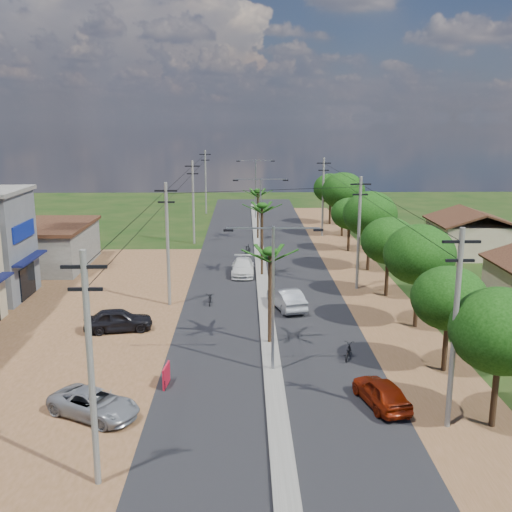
% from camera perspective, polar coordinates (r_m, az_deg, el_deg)
% --- Properties ---
extents(ground, '(160.00, 160.00, 0.00)m').
position_cam_1_polar(ground, '(32.92, 1.58, -10.99)').
color(ground, black).
rests_on(ground, ground).
extents(road, '(12.00, 110.00, 0.04)m').
position_cam_1_polar(road, '(47.00, 0.74, -3.51)').
color(road, black).
rests_on(road, ground).
extents(median, '(1.00, 90.00, 0.18)m').
position_cam_1_polar(median, '(49.87, 0.63, -2.45)').
color(median, '#605E56').
rests_on(median, ground).
extents(dirt_lot_west, '(18.00, 46.00, 0.04)m').
position_cam_1_polar(dirt_lot_west, '(42.54, -19.70, -6.10)').
color(dirt_lot_west, brown).
rests_on(dirt_lot_west, ground).
extents(dirt_shoulder_east, '(5.00, 90.00, 0.03)m').
position_cam_1_polar(dirt_shoulder_east, '(48.03, 10.95, -3.40)').
color(dirt_shoulder_east, brown).
rests_on(dirt_shoulder_east, ground).
extents(low_shed, '(10.40, 10.40, 3.95)m').
position_cam_1_polar(low_shed, '(58.59, -20.54, 0.94)').
color(low_shed, '#605E56').
rests_on(low_shed, ground).
extents(house_east_far, '(7.60, 7.50, 4.60)m').
position_cam_1_polar(house_east_far, '(63.20, 19.77, 2.23)').
color(house_east_far, tan).
rests_on(house_east_far, ground).
extents(tree_east_a, '(4.40, 4.40, 6.37)m').
position_cam_1_polar(tree_east_a, '(27.88, 22.29, -6.62)').
color(tree_east_a, black).
rests_on(tree_east_a, ground).
extents(tree_east_b, '(4.00, 4.00, 5.83)m').
position_cam_1_polar(tree_east_b, '(33.23, 17.90, -3.84)').
color(tree_east_b, black).
rests_on(tree_east_b, ground).
extents(tree_east_c, '(4.60, 4.60, 6.83)m').
position_cam_1_polar(tree_east_c, '(39.61, 15.31, 0.12)').
color(tree_east_c, black).
rests_on(tree_east_c, ground).
extents(tree_east_d, '(4.20, 4.20, 6.13)m').
position_cam_1_polar(tree_east_d, '(46.25, 12.52, 1.42)').
color(tree_east_d, black).
rests_on(tree_east_d, ground).
extents(tree_east_e, '(4.80, 4.80, 7.14)m').
position_cam_1_polar(tree_east_e, '(53.84, 10.81, 3.92)').
color(tree_east_e, black).
rests_on(tree_east_e, ground).
extents(tree_east_f, '(3.80, 3.80, 5.52)m').
position_cam_1_polar(tree_east_f, '(61.71, 8.90, 4.00)').
color(tree_east_f, black).
rests_on(tree_east_f, ground).
extents(tree_east_g, '(5.00, 5.00, 7.38)m').
position_cam_1_polar(tree_east_g, '(69.44, 8.30, 6.14)').
color(tree_east_g, black).
rests_on(tree_east_g, ground).
extents(tree_east_h, '(4.40, 4.40, 6.52)m').
position_cam_1_polar(tree_east_h, '(77.32, 7.12, 6.42)').
color(tree_east_h, black).
rests_on(tree_east_h, ground).
extents(palm_median_near, '(2.00, 2.00, 6.15)m').
position_cam_1_polar(palm_median_near, '(34.96, 1.34, 0.03)').
color(palm_median_near, black).
rests_on(palm_median_near, ground).
extents(palm_median_mid, '(2.00, 2.00, 6.55)m').
position_cam_1_polar(palm_median_mid, '(50.62, 0.58, 4.51)').
color(palm_median_mid, black).
rests_on(palm_median_mid, ground).
extents(palm_median_far, '(2.00, 2.00, 5.85)m').
position_cam_1_polar(palm_median_far, '(66.55, 0.18, 6.00)').
color(palm_median_far, black).
rests_on(palm_median_far, ground).
extents(streetlight_near, '(5.10, 0.18, 8.00)m').
position_cam_1_polar(streetlight_near, '(31.28, 1.63, -2.95)').
color(streetlight_near, gray).
rests_on(streetlight_near, ground).
extents(streetlight_mid, '(5.10, 0.18, 8.00)m').
position_cam_1_polar(streetlight_mid, '(55.73, 0.43, 4.14)').
color(streetlight_mid, gray).
rests_on(streetlight_mid, ground).
extents(streetlight_far, '(5.10, 0.18, 8.00)m').
position_cam_1_polar(streetlight_far, '(80.51, -0.04, 6.88)').
color(streetlight_far, gray).
rests_on(streetlight_far, ground).
extents(utility_pole_w_a, '(1.60, 0.24, 9.00)m').
position_cam_1_polar(utility_pole_w_a, '(22.51, -15.49, -10.03)').
color(utility_pole_w_a, '#605E56').
rests_on(utility_pole_w_a, ground).
extents(utility_pole_w_b, '(1.60, 0.24, 9.00)m').
position_cam_1_polar(utility_pole_w_b, '(43.27, -8.42, 1.37)').
color(utility_pole_w_b, '#605E56').
rests_on(utility_pole_w_b, ground).
extents(utility_pole_w_c, '(1.60, 0.24, 9.00)m').
position_cam_1_polar(utility_pole_w_c, '(64.86, -6.00, 5.30)').
color(utility_pole_w_c, '#605E56').
rests_on(utility_pole_w_c, ground).
extents(utility_pole_w_d, '(1.60, 0.24, 9.00)m').
position_cam_1_polar(utility_pole_w_d, '(85.66, -4.82, 7.19)').
color(utility_pole_w_d, '#605E56').
rests_on(utility_pole_w_d, ground).
extents(utility_pole_e_a, '(1.60, 0.24, 9.00)m').
position_cam_1_polar(utility_pole_e_a, '(27.07, 18.42, -6.28)').
color(utility_pole_e_a, '#605E56').
rests_on(utility_pole_e_a, ground).
extents(utility_pole_e_b, '(1.60, 0.24, 9.00)m').
position_cam_1_polar(utility_pole_e_b, '(47.69, 9.77, 2.40)').
color(utility_pole_e_b, '#605E56').
rests_on(utility_pole_e_b, ground).
extents(utility_pole_e_c, '(1.60, 0.24, 9.00)m').
position_cam_1_polar(utility_pole_e_c, '(69.17, 6.40, 5.77)').
color(utility_pole_e_c, '#605E56').
rests_on(utility_pole_e_c, ground).
extents(car_red_near, '(2.47, 4.20, 1.34)m').
position_cam_1_polar(car_red_near, '(29.71, 11.84, -12.63)').
color(car_red_near, maroon).
rests_on(car_red_near, ground).
extents(car_silver_mid, '(2.74, 4.82, 1.50)m').
position_cam_1_polar(car_silver_mid, '(42.95, 2.92, -4.11)').
color(car_silver_mid, gray).
rests_on(car_silver_mid, ground).
extents(car_white_far, '(1.98, 4.73, 1.36)m').
position_cam_1_polar(car_white_far, '(52.08, -1.27, -1.11)').
color(car_white_far, silver).
rests_on(car_white_far, ground).
extents(car_parked_silver, '(4.83, 3.91, 1.22)m').
position_cam_1_polar(car_parked_silver, '(29.12, -15.15, -13.50)').
color(car_parked_silver, gray).
rests_on(car_parked_silver, ground).
extents(car_parked_dark, '(4.54, 2.45, 1.47)m').
position_cam_1_polar(car_parked_dark, '(39.56, -12.99, -5.99)').
color(car_parked_dark, black).
rests_on(car_parked_dark, ground).
extents(moto_rider_east, '(1.05, 1.76, 0.88)m').
position_cam_1_polar(moto_rider_east, '(34.77, 8.74, -9.01)').
color(moto_rider_east, black).
rests_on(moto_rider_east, ground).
extents(moto_rider_west_a, '(0.66, 1.76, 0.91)m').
position_cam_1_polar(moto_rider_west_a, '(44.15, -4.39, -4.06)').
color(moto_rider_west_a, black).
rests_on(moto_rider_west_a, ground).
extents(moto_rider_west_b, '(1.04, 1.86, 1.08)m').
position_cam_1_polar(moto_rider_west_b, '(59.53, -0.81, 0.55)').
color(moto_rider_west_b, black).
rests_on(moto_rider_west_b, ground).
extents(roadside_sign, '(0.23, 1.35, 1.13)m').
position_cam_1_polar(roadside_sign, '(31.44, -8.54, -11.22)').
color(roadside_sign, '#B01025').
rests_on(roadside_sign, ground).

